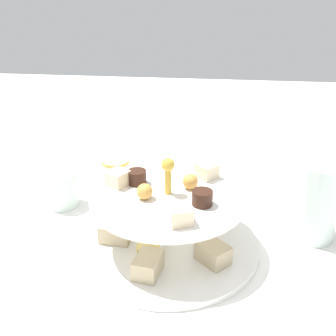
{
  "coord_description": "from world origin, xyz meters",
  "views": [
    {
      "loc": [
        0.54,
        0.06,
        0.4
      ],
      "look_at": [
        0.0,
        0.0,
        0.14
      ],
      "focal_mm": 43.72,
      "sensor_mm": 36.0,
      "label": 1
    }
  ],
  "objects": [
    {
      "name": "water_glass_tall_right",
      "position": [
        -0.06,
        0.24,
        0.07
      ],
      "size": [
        0.07,
        0.07,
        0.13
      ],
      "primitive_type": "cylinder",
      "color": "silver",
      "rests_on": "ground_plane"
    },
    {
      "name": "teacup_with_saucer",
      "position": [
        -0.22,
        -0.14,
        0.02
      ],
      "size": [
        0.09,
        0.09,
        0.05
      ],
      "color": "white",
      "rests_on": "ground_plane"
    },
    {
      "name": "ground_plane",
      "position": [
        0.0,
        0.0,
        0.0
      ],
      "size": [
        2.4,
        2.4,
        0.0
      ],
      "primitive_type": "plane",
      "color": "white"
    },
    {
      "name": "water_glass_short_left",
      "position": [
        -0.11,
        -0.22,
        0.03
      ],
      "size": [
        0.06,
        0.06,
        0.07
      ],
      "primitive_type": "cylinder",
      "color": "silver",
      "rests_on": "ground_plane"
    },
    {
      "name": "tiered_serving_stand",
      "position": [
        0.0,
        -0.0,
        0.04
      ],
      "size": [
        0.29,
        0.29,
        0.16
      ],
      "color": "white",
      "rests_on": "ground_plane"
    },
    {
      "name": "butter_knife_right",
      "position": [
        -0.28,
        0.07,
        0.0
      ],
      "size": [
        0.06,
        0.17,
        0.0
      ],
      "primitive_type": "cube",
      "rotation": [
        0.0,
        0.0,
        4.43
      ],
      "color": "silver",
      "rests_on": "ground_plane"
    }
  ]
}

